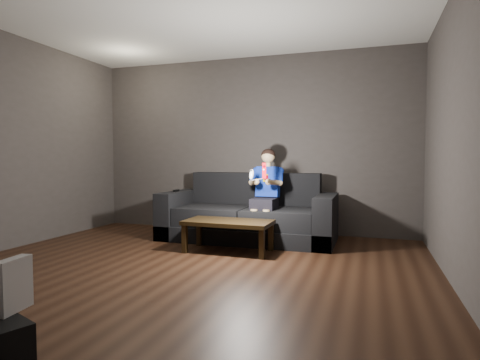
% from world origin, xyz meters
% --- Properties ---
extents(floor, '(5.00, 5.00, 0.00)m').
position_xyz_m(floor, '(0.00, 0.00, 0.00)').
color(floor, black).
rests_on(floor, ground).
extents(back_wall, '(5.00, 0.04, 2.70)m').
position_xyz_m(back_wall, '(0.00, 2.50, 1.35)').
color(back_wall, '#393432').
rests_on(back_wall, ground).
extents(right_wall, '(0.04, 5.00, 2.70)m').
position_xyz_m(right_wall, '(2.50, 0.00, 1.35)').
color(right_wall, '#393432').
rests_on(right_wall, ground).
extents(sofa, '(2.39, 1.03, 0.93)m').
position_xyz_m(sofa, '(0.17, 1.85, 0.30)').
color(sofa, black).
rests_on(sofa, floor).
extents(child, '(0.47, 0.57, 1.15)m').
position_xyz_m(child, '(0.45, 1.78, 0.77)').
color(child, black).
rests_on(child, sofa).
extents(wii_remote_red, '(0.07, 0.08, 0.20)m').
position_xyz_m(wii_remote_red, '(0.53, 1.34, 0.98)').
color(wii_remote_red, red).
rests_on(wii_remote_red, child).
extents(nunchuk_white, '(0.07, 0.10, 0.14)m').
position_xyz_m(nunchuk_white, '(0.37, 1.35, 0.94)').
color(nunchuk_white, silver).
rests_on(nunchuk_white, child).
extents(wii_remote_black, '(0.05, 0.16, 0.03)m').
position_xyz_m(wii_remote_black, '(-0.90, 1.77, 0.67)').
color(wii_remote_black, black).
rests_on(wii_remote_black, sofa).
extents(coffee_table, '(1.07, 0.55, 0.38)m').
position_xyz_m(coffee_table, '(0.16, 1.04, 0.33)').
color(coffee_table, black).
rests_on(coffee_table, floor).
extents(wii_console, '(0.07, 0.17, 0.22)m').
position_xyz_m(wii_console, '(0.44, -2.27, 0.62)').
color(wii_console, silver).
rests_on(wii_console, media_console).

